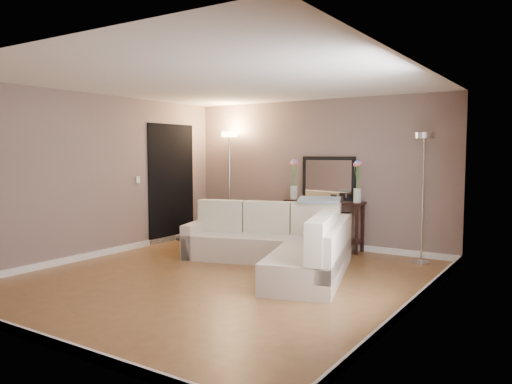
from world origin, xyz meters
The scene contains 23 objects.
floor centered at (0.00, 0.00, -0.01)m, with size 5.00×5.50×0.01m, color brown.
ceiling centered at (0.00, 0.00, 2.60)m, with size 5.00×5.50×0.01m, color white.
wall_back centered at (0.00, 2.76, 1.30)m, with size 5.00×0.02×2.60m, color #7A665E.
wall_front centered at (0.00, -2.76, 1.30)m, with size 5.00×0.02×2.60m, color #7A665E.
wall_left centered at (-2.51, 0.00, 1.30)m, with size 0.02×5.50×2.60m, color #7A665E.
wall_right centered at (2.51, 0.00, 1.30)m, with size 0.02×5.50×2.60m, color #7A665E.
baseboard_back centered at (0.00, 2.73, 0.05)m, with size 5.00×0.03×0.10m, color white.
baseboard_front centered at (0.00, -2.73, 0.05)m, with size 5.00×0.03×0.10m, color white.
baseboard_left centered at (-2.48, 0.00, 0.05)m, with size 0.03×5.50×0.10m, color white.
baseboard_right centered at (2.48, 0.00, 0.05)m, with size 0.03×5.50×0.10m, color white.
doorway centered at (-2.48, 1.70, 1.10)m, with size 0.02×1.20×2.20m, color black.
switch_plate centered at (-2.48, 0.85, 1.20)m, with size 0.02×0.08×0.12m, color white.
sectional_sofa centered at (0.33, 1.00, 0.33)m, with size 3.14×2.58×0.89m.
throw_blanket centered at (0.57, 1.73, 0.94)m, with size 0.64×0.37×0.05m, color gray.
console_table centered at (0.21, 2.49, 0.48)m, with size 1.40×0.43×0.85m.
leaning_mirror centered at (0.29, 2.67, 1.22)m, with size 0.98×0.09×0.76m.
table_decor centered at (0.30, 2.45, 0.86)m, with size 0.59×0.14×0.14m.
flower_vase_left centered at (-0.29, 2.47, 1.14)m, with size 0.16×0.13×0.73m.
flower_vase_right centered at (0.88, 2.52, 1.14)m, with size 0.16×0.13×0.73m.
floor_lamp_lit centered at (-1.72, 2.50, 1.46)m, with size 0.36×0.36×2.06m.
floor_lamp_unlit centered at (2.00, 2.30, 1.39)m, with size 0.32×0.32×1.97m.
charcoal_rug centered at (-1.94, 2.15, 0.01)m, with size 1.34×1.01×0.02m, color black.
black_bag centered at (-2.17, 2.10, 0.03)m, with size 0.38×0.27×0.25m, color black.
Camera 1 is at (3.95, -5.27, 1.69)m, focal length 35.00 mm.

